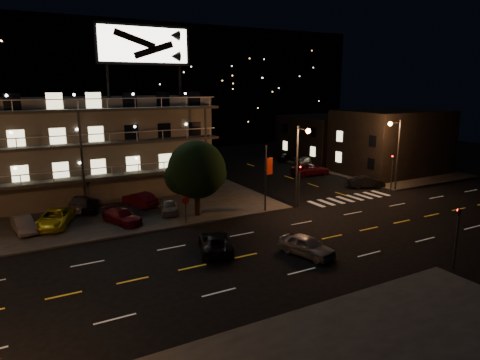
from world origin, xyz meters
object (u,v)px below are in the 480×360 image
lot_car_4 (169,206)px  side_car_0 (366,182)px  road_car_east (307,246)px  lot_car_2 (55,218)px  tree (196,171)px  lot_car_7 (80,203)px  road_car_west (215,242)px

lot_car_4 → side_car_0: size_ratio=0.90×
road_car_east → side_car_0: bearing=18.2°
lot_car_2 → side_car_0: (33.70, -2.05, -0.17)m
road_car_east → lot_car_2: bearing=118.4°
tree → lot_car_7: bearing=143.4°
lot_car_2 → lot_car_4: lot_car_2 is taller
tree → road_car_west: 9.30m
lot_car_4 → road_car_east: 15.01m
lot_car_7 → road_car_west: lot_car_7 is taller
tree → lot_car_4: size_ratio=1.82×
tree → lot_car_2: tree is taller
tree → road_car_east: size_ratio=1.62×
lot_car_4 → side_car_0: lot_car_4 is taller
lot_car_2 → road_car_west: bearing=-28.4°
lot_car_4 → lot_car_7: lot_car_7 is taller
lot_car_7 → side_car_0: bearing=-178.2°
lot_car_2 → road_car_east: 21.20m
lot_car_2 → lot_car_4: size_ratio=1.35×
lot_car_7 → road_car_east: size_ratio=1.15×
tree → road_car_west: (-2.13, -8.33, -3.56)m
tree → lot_car_2: (-11.78, 2.82, -3.38)m
lot_car_4 → lot_car_7: (-7.14, 4.91, 0.06)m
lot_car_2 → road_car_east: size_ratio=1.20×
side_car_0 → road_car_west: bearing=132.8°
side_car_0 → road_car_east: 22.80m
lot_car_7 → road_car_east: lot_car_7 is taller
tree → side_car_0: bearing=2.0°
lot_car_4 → road_car_west: (-0.13, -10.21, -0.12)m
lot_car_2 → lot_car_7: (2.64, 3.98, -0.00)m
road_car_east → road_car_west: 6.57m
road_car_east → road_car_west: bearing=127.3°
lot_car_4 → side_car_0: (23.92, -1.11, -0.10)m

